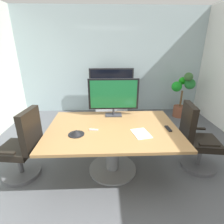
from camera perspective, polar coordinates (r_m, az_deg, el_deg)
name	(u,v)px	position (r m, az deg, el deg)	size (l,w,h in m)	color
ground_plane	(118,175)	(2.91, 2.11, -19.87)	(6.87, 6.87, 0.00)	#515459
wall_back_glass_partition	(112,62)	(5.14, -0.14, 15.88)	(5.23, 0.10, 2.84)	#9EB2B7
conference_table	(113,138)	(2.69, 0.21, -8.52)	(1.92, 1.32, 0.76)	olive
office_chair_left	(23,150)	(2.95, -27.01, -10.99)	(0.62, 0.60, 1.09)	#4C4C51
office_chair_right	(196,143)	(3.12, 25.73, -8.97)	(0.62, 0.60, 1.09)	#4C4C51
tv_monitor	(114,95)	(2.93, 0.51, 5.51)	(0.84, 0.18, 0.64)	#333338
wall_display_unit	(111,99)	(4.99, -0.21, 4.19)	(1.20, 0.36, 1.31)	#B7BABC
potted_plant	(182,94)	(5.11, 21.96, 5.48)	(0.59, 0.60, 1.25)	brown
conference_phone	(76,133)	(2.45, -11.61, -6.57)	(0.22, 0.22, 0.07)	black
remote_control	(168,129)	(2.68, 17.88, -5.17)	(0.05, 0.17, 0.02)	black
whiteboard_marker	(94,130)	(2.53, -6.00, -5.78)	(0.13, 0.02, 0.02)	silver
paper_notepad	(141,134)	(2.46, 9.49, -6.95)	(0.21, 0.30, 0.01)	white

